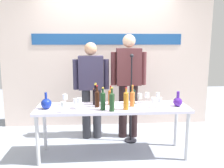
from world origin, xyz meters
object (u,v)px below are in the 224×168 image
at_px(wine_glass_right_1, 158,96).
at_px(microphone_stand, 131,113).
at_px(wine_bottle_8, 133,96).
at_px(wine_glass_left_3, 65,97).
at_px(wine_glass_right_0, 153,100).
at_px(wine_bottle_2, 96,94).
at_px(wine_glass_right_4, 147,95).
at_px(wine_bottle_6, 95,96).
at_px(wine_glass_left_2, 76,101).
at_px(wine_glass_left_0, 63,105).
at_px(wine_bottle_5, 132,98).
at_px(wine_glass_right_2, 160,100).
at_px(decanter_blue_left, 46,103).
at_px(display_table, 113,111).
at_px(wine_glass_right_3, 140,96).
at_px(wine_bottle_3, 112,101).
at_px(wine_bottle_7, 126,100).
at_px(presenter_right, 128,80).
at_px(wine_bottle_0, 111,97).
at_px(presenter_left, 91,85).
at_px(wine_glass_left_1, 79,101).
at_px(decanter_blue_right, 178,101).
at_px(wine_bottle_4, 97,98).
at_px(wine_bottle_1, 103,100).

relative_size(wine_glass_right_1, microphone_stand, 0.11).
height_order(wine_bottle_8, wine_glass_right_1, wine_bottle_8).
bearing_deg(wine_glass_left_3, wine_glass_right_0, -10.50).
bearing_deg(wine_bottle_2, wine_glass_right_4, -3.32).
distance_m(wine_bottle_6, wine_glass_left_3, 0.44).
bearing_deg(wine_glass_left_2, wine_glass_left_0, -125.97).
relative_size(wine_bottle_5, wine_bottle_6, 0.99).
bearing_deg(wine_glass_right_2, decanter_blue_left, 178.38).
relative_size(display_table, wine_glass_right_3, 14.11).
relative_size(wine_glass_right_4, microphone_stand, 0.11).
xyz_separation_m(decanter_blue_left, wine_bottle_3, (0.89, -0.17, 0.06)).
height_order(wine_bottle_7, wine_glass_right_0, wine_bottle_7).
relative_size(presenter_right, wine_glass_left_0, 12.02).
distance_m(wine_bottle_0, wine_glass_left_2, 0.51).
distance_m(wine_bottle_8, wine_glass_right_3, 0.11).
height_order(presenter_left, wine_glass_right_1, presenter_left).
height_order(wine_bottle_2, wine_bottle_7, wine_bottle_7).
bearing_deg(wine_glass_left_3, presenter_left, 53.22).
height_order(wine_glass_left_0, wine_glass_left_1, wine_glass_left_1).
xyz_separation_m(presenter_right, wine_glass_right_3, (0.10, -0.50, -0.16)).
xyz_separation_m(wine_bottle_7, wine_glass_right_2, (0.48, 0.06, -0.03)).
xyz_separation_m(decanter_blue_right, wine_glass_right_0, (-0.36, -0.03, 0.03)).
bearing_deg(wine_glass_left_3, wine_glass_left_0, -86.13).
relative_size(wine_bottle_5, wine_glass_right_0, 2.17).
distance_m(wine_bottle_5, wine_glass_right_0, 0.30).
relative_size(wine_bottle_0, wine_glass_right_1, 1.81).
bearing_deg(wine_bottle_6, wine_bottle_8, 0.69).
bearing_deg(wine_bottle_2, decanter_blue_left, -158.29).
distance_m(display_table, wine_glass_right_2, 0.68).
bearing_deg(wine_bottle_3, wine_glass_left_1, 165.32).
xyz_separation_m(display_table, wine_bottle_7, (0.17, -0.15, 0.20)).
height_order(wine_bottle_4, wine_bottle_8, wine_bottle_4).
bearing_deg(wine_glass_right_1, display_table, -165.32).
bearing_deg(wine_bottle_6, wine_glass_left_0, -139.79).
bearing_deg(wine_glass_right_2, wine_glass_left_0, -173.95).
xyz_separation_m(wine_bottle_3, wine_bottle_5, (0.30, 0.22, -0.01)).
relative_size(presenter_right, wine_glass_left_3, 11.21).
relative_size(presenter_left, wine_bottle_8, 5.64).
distance_m(display_table, wine_bottle_4, 0.29).
bearing_deg(display_table, wine_glass_left_1, -167.49).
bearing_deg(decanter_blue_right, wine_bottle_8, 164.31).
height_order(display_table, wine_glass_right_4, wine_glass_right_4).
bearing_deg(wine_bottle_6, wine_bottle_1, -69.15).
bearing_deg(wine_bottle_8, presenter_left, 139.43).
bearing_deg(wine_bottle_1, wine_bottle_4, 117.76).
bearing_deg(display_table, wine_bottle_2, 136.79).
height_order(wine_glass_right_1, wine_glass_right_3, wine_glass_right_1).
bearing_deg(presenter_right, wine_bottle_2, -141.88).
height_order(wine_bottle_6, wine_glass_right_4, wine_bottle_6).
xyz_separation_m(display_table, wine_glass_left_2, (-0.51, -0.03, 0.16)).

